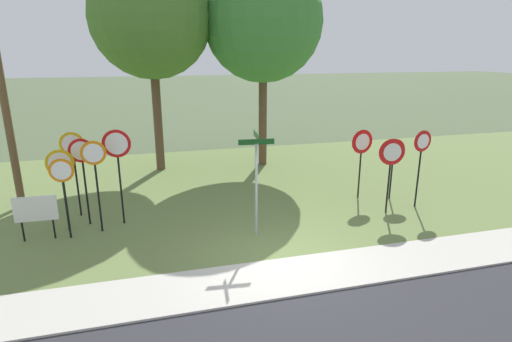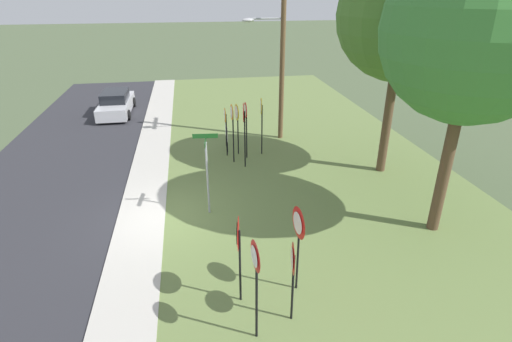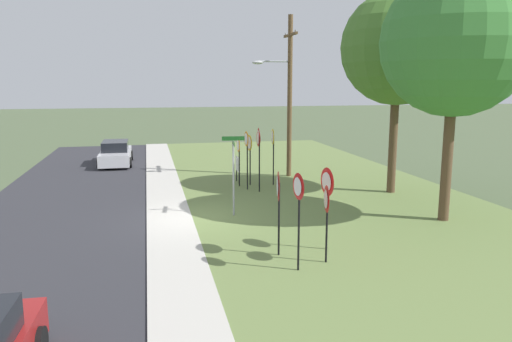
{
  "view_description": "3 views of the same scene",
  "coord_description": "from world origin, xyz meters",
  "px_view_note": "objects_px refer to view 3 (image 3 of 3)",
  "views": [
    {
      "loc": [
        -2.84,
        -8.6,
        4.98
      ],
      "look_at": [
        0.31,
        3.13,
        1.4
      ],
      "focal_mm": 28.68,
      "sensor_mm": 36.0,
      "label": 1
    },
    {
      "loc": [
        11.98,
        1.11,
        7.23
      ],
      "look_at": [
        -0.51,
        3.24,
        1.31
      ],
      "focal_mm": 27.96,
      "sensor_mm": 36.0,
      "label": 2
    },
    {
      "loc": [
        17.04,
        -1.44,
        4.84
      ],
      "look_at": [
        -0.96,
        2.54,
        1.49
      ],
      "focal_mm": 34.48,
      "sensor_mm": 36.0,
      "label": 3
    }
  ],
  "objects_px": {
    "yield_sign_near_right": "(298,199)",
    "yield_sign_far_left": "(326,206)",
    "stop_sign_near_left": "(249,149)",
    "notice_board": "(238,166)",
    "parked_hatchback_near": "(116,154)",
    "stop_sign_far_right": "(273,144)",
    "yield_sign_near_left": "(278,193)",
    "oak_tree_left": "(398,48)",
    "stop_sign_center_tall": "(239,152)",
    "stop_sign_far_left": "(259,147)",
    "utility_pole": "(287,91)",
    "stop_sign_near_right": "(247,148)",
    "stop_sign_far_center": "(259,145)",
    "street_name_post": "(234,169)",
    "yield_sign_far_right": "(327,189)",
    "oak_tree_right": "(455,43)"
  },
  "relations": [
    {
      "from": "stop_sign_near_right",
      "to": "oak_tree_left",
      "type": "bearing_deg",
      "value": 70.39
    },
    {
      "from": "yield_sign_far_left",
      "to": "notice_board",
      "type": "xyz_separation_m",
      "value": [
        -11.01,
        -0.37,
        -0.74
      ]
    },
    {
      "from": "stop_sign_center_tall",
      "to": "parked_hatchback_near",
      "type": "distance_m",
      "value": 9.95
    },
    {
      "from": "stop_sign_far_right",
      "to": "yield_sign_far_left",
      "type": "distance_m",
      "value": 10.24
    },
    {
      "from": "stop_sign_near_left",
      "to": "notice_board",
      "type": "xyz_separation_m",
      "value": [
        -0.67,
        -0.44,
        -0.9
      ]
    },
    {
      "from": "stop_sign_far_right",
      "to": "yield_sign_far_left",
      "type": "xyz_separation_m",
      "value": [
        10.17,
        -1.16,
        -0.36
      ]
    },
    {
      "from": "yield_sign_near_right",
      "to": "yield_sign_far_left",
      "type": "relative_size",
      "value": 1.2
    },
    {
      "from": "stop_sign_near_left",
      "to": "stop_sign_center_tall",
      "type": "height_order",
      "value": "stop_sign_near_left"
    },
    {
      "from": "oak_tree_left",
      "to": "oak_tree_right",
      "type": "height_order",
      "value": "oak_tree_left"
    },
    {
      "from": "yield_sign_near_right",
      "to": "oak_tree_left",
      "type": "bearing_deg",
      "value": 132.36
    },
    {
      "from": "stop_sign_near_right",
      "to": "parked_hatchback_near",
      "type": "xyz_separation_m",
      "value": [
        -8.68,
        -6.21,
        -1.29
      ]
    },
    {
      "from": "stop_sign_far_left",
      "to": "notice_board",
      "type": "bearing_deg",
      "value": -148.26
    },
    {
      "from": "stop_sign_far_left",
      "to": "oak_tree_left",
      "type": "relative_size",
      "value": 0.3
    },
    {
      "from": "yield_sign_near_right",
      "to": "stop_sign_far_left",
      "type": "bearing_deg",
      "value": 165.69
    },
    {
      "from": "stop_sign_near_left",
      "to": "notice_board",
      "type": "relative_size",
      "value": 1.91
    },
    {
      "from": "stop_sign_near_left",
      "to": "stop_sign_far_right",
      "type": "bearing_deg",
      "value": 74.23
    },
    {
      "from": "utility_pole",
      "to": "street_name_post",
      "type": "bearing_deg",
      "value": -29.78
    },
    {
      "from": "utility_pole",
      "to": "yield_sign_near_right",
      "type": "bearing_deg",
      "value": -14.71
    },
    {
      "from": "yield_sign_far_left",
      "to": "stop_sign_center_tall",
      "type": "bearing_deg",
      "value": -168.14
    },
    {
      "from": "yield_sign_far_right",
      "to": "stop_sign_near_left",
      "type": "bearing_deg",
      "value": 175.57
    },
    {
      "from": "yield_sign_near_right",
      "to": "yield_sign_far_right",
      "type": "distance_m",
      "value": 1.89
    },
    {
      "from": "yield_sign_far_left",
      "to": "oak_tree_right",
      "type": "bearing_deg",
      "value": 127.88
    },
    {
      "from": "stop_sign_far_left",
      "to": "yield_sign_far_right",
      "type": "relative_size",
      "value": 1.07
    },
    {
      "from": "utility_pole",
      "to": "oak_tree_left",
      "type": "xyz_separation_m",
      "value": [
        4.64,
        3.48,
        1.82
      ]
    },
    {
      "from": "stop_sign_far_center",
      "to": "parked_hatchback_near",
      "type": "xyz_separation_m",
      "value": [
        -9.26,
        -6.63,
        -1.48
      ]
    },
    {
      "from": "stop_sign_far_center",
      "to": "yield_sign_far_left",
      "type": "relative_size",
      "value": 1.34
    },
    {
      "from": "stop_sign_far_left",
      "to": "stop_sign_center_tall",
      "type": "relative_size",
      "value": 1.15
    },
    {
      "from": "yield_sign_far_right",
      "to": "yield_sign_far_left",
      "type": "bearing_deg",
      "value": -27.41
    },
    {
      "from": "stop_sign_far_right",
      "to": "yield_sign_far_left",
      "type": "bearing_deg",
      "value": -0.04
    },
    {
      "from": "utility_pole",
      "to": "parked_hatchback_near",
      "type": "xyz_separation_m",
      "value": [
        -5.94,
        -8.84,
        -3.76
      ]
    },
    {
      "from": "stop_sign_near_right",
      "to": "utility_pole",
      "type": "xyz_separation_m",
      "value": [
        -2.74,
        2.64,
        2.47
      ]
    },
    {
      "from": "stop_sign_far_center",
      "to": "stop_sign_near_left",
      "type": "bearing_deg",
      "value": -167.67
    },
    {
      "from": "oak_tree_right",
      "to": "parked_hatchback_near",
      "type": "bearing_deg",
      "value": -141.5
    },
    {
      "from": "stop_sign_near_left",
      "to": "stop_sign_center_tall",
      "type": "xyz_separation_m",
      "value": [
        0.12,
        -0.54,
        -0.12
      ]
    },
    {
      "from": "notice_board",
      "to": "parked_hatchback_near",
      "type": "relative_size",
      "value": 0.27
    },
    {
      "from": "stop_sign_center_tall",
      "to": "yield_sign_far_left",
      "type": "height_order",
      "value": "stop_sign_center_tall"
    },
    {
      "from": "stop_sign_near_left",
      "to": "yield_sign_far_left",
      "type": "distance_m",
      "value": 10.35
    },
    {
      "from": "stop_sign_center_tall",
      "to": "oak_tree_right",
      "type": "height_order",
      "value": "oak_tree_right"
    },
    {
      "from": "yield_sign_far_left",
      "to": "parked_hatchback_near",
      "type": "xyz_separation_m",
      "value": [
        -18.1,
        -6.45,
        -0.96
      ]
    },
    {
      "from": "stop_sign_far_left",
      "to": "utility_pole",
      "type": "xyz_separation_m",
      "value": [
        -2.34,
        2.0,
        2.5
      ]
    },
    {
      "from": "yield_sign_near_left",
      "to": "oak_tree_left",
      "type": "bearing_deg",
      "value": 144.05
    },
    {
      "from": "stop_sign_center_tall",
      "to": "street_name_post",
      "type": "xyz_separation_m",
      "value": [
        4.99,
        -1.11,
        0.11
      ]
    },
    {
      "from": "yield_sign_near_left",
      "to": "oak_tree_left",
      "type": "xyz_separation_m",
      "value": [
        -6.7,
        6.97,
        4.4
      ]
    },
    {
      "from": "yield_sign_far_right",
      "to": "street_name_post",
      "type": "distance_m",
      "value": 4.66
    },
    {
      "from": "stop_sign_near_left",
      "to": "stop_sign_center_tall",
      "type": "relative_size",
      "value": 1.06
    },
    {
      "from": "stop_sign_far_right",
      "to": "notice_board",
      "type": "xyz_separation_m",
      "value": [
        -0.84,
        -1.53,
        -1.1
      ]
    },
    {
      "from": "stop_sign_near_left",
      "to": "stop_sign_near_right",
      "type": "distance_m",
      "value": 0.99
    },
    {
      "from": "utility_pole",
      "to": "oak_tree_left",
      "type": "relative_size",
      "value": 0.94
    },
    {
      "from": "oak_tree_left",
      "to": "stop_sign_far_right",
      "type": "bearing_deg",
      "value": -119.3
    },
    {
      "from": "stop_sign_far_left",
      "to": "yield_sign_far_left",
      "type": "distance_m",
      "value": 9.84
    }
  ]
}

